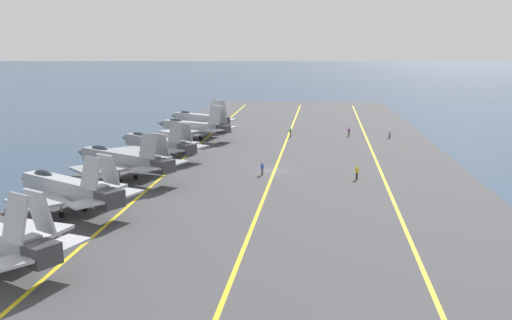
% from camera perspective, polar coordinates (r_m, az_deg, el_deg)
% --- Properties ---
extents(ground_plane, '(2000.00, 2000.00, 0.00)m').
position_cam_1_polar(ground_plane, '(73.16, 1.95, -1.45)').
color(ground_plane, navy).
extents(carrier_deck, '(206.19, 51.62, 0.40)m').
position_cam_1_polar(carrier_deck, '(73.12, 1.95, -1.30)').
color(carrier_deck, '#424244').
rests_on(carrier_deck, ground).
extents(deck_stripe_foul_line, '(185.56, 3.10, 0.01)m').
position_cam_1_polar(deck_stripe_foul_line, '(73.30, 13.08, -1.40)').
color(deck_stripe_foul_line, yellow).
rests_on(deck_stripe_foul_line, carrier_deck).
extents(deck_stripe_centerline, '(185.57, 0.36, 0.01)m').
position_cam_1_polar(deck_stripe_centerline, '(73.08, 1.95, -1.14)').
color(deck_stripe_centerline, yellow).
rests_on(deck_stripe_centerline, carrier_deck).
extents(deck_stripe_edge_line, '(185.52, 5.40, 0.01)m').
position_cam_1_polar(deck_stripe_edge_line, '(75.56, -8.84, -0.86)').
color(deck_stripe_edge_line, yellow).
rests_on(deck_stripe_edge_line, carrier_deck).
extents(parked_jet_second, '(12.49, 15.48, 6.44)m').
position_cam_1_polar(parked_jet_second, '(56.63, -19.34, -2.83)').
color(parked_jet_second, '#9EA3A8').
rests_on(parked_jet_second, carrier_deck).
extents(parked_jet_third, '(13.43, 16.79, 6.37)m').
position_cam_1_polar(parked_jet_third, '(69.11, -13.93, 0.07)').
color(parked_jet_third, gray).
rests_on(parked_jet_third, carrier_deck).
extents(parked_jet_fourth, '(14.22, 16.32, 5.85)m').
position_cam_1_polar(parked_jet_fourth, '(82.87, -10.50, 1.73)').
color(parked_jet_fourth, gray).
rests_on(parked_jet_fourth, carrier_deck).
extents(parked_jet_fifth, '(13.69, 16.16, 6.55)m').
position_cam_1_polar(parked_jet_fifth, '(98.89, -6.61, 3.54)').
color(parked_jet_fifth, '#9EA3A8').
rests_on(parked_jet_fifth, carrier_deck).
extents(parked_jet_sixth, '(13.69, 15.64, 6.40)m').
position_cam_1_polar(parked_jet_sixth, '(112.16, -6.02, 4.38)').
color(parked_jet_sixth, '#9EA3A8').
rests_on(parked_jet_sixth, carrier_deck).
extents(crew_green_vest, '(0.26, 0.38, 1.79)m').
position_cam_1_polar(crew_green_vest, '(102.05, 3.64, 2.96)').
color(crew_green_vest, '#4C473D').
rests_on(crew_green_vest, carrier_deck).
extents(crew_blue_vest, '(0.30, 0.41, 1.73)m').
position_cam_1_polar(crew_blue_vest, '(70.33, 0.66, -0.84)').
color(crew_blue_vest, '#4C473D').
rests_on(crew_blue_vest, carrier_deck).
extents(crew_purple_vest, '(0.45, 0.46, 1.74)m').
position_cam_1_polar(crew_purple_vest, '(104.62, 9.76, 3.01)').
color(crew_purple_vest, '#383328').
rests_on(crew_purple_vest, carrier_deck).
extents(crew_white_vest, '(0.46, 0.44, 1.84)m').
position_cam_1_polar(crew_white_vest, '(104.12, 13.91, 2.83)').
color(crew_white_vest, '#232328').
rests_on(crew_white_vest, carrier_deck).
extents(crew_yellow_vest, '(0.45, 0.46, 1.80)m').
position_cam_1_polar(crew_yellow_vest, '(69.14, 10.58, -1.21)').
color(crew_yellow_vest, '#232328').
rests_on(crew_yellow_vest, carrier_deck).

